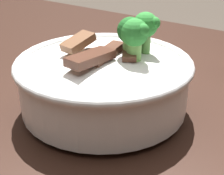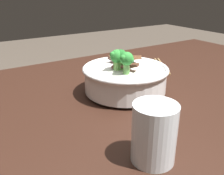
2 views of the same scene
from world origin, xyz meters
name	(u,v)px [view 1 (image 1 of 2)]	position (x,y,z in m)	size (l,w,h in m)	color
dining_table	(64,134)	(0.00, 0.00, 0.66)	(1.38, 0.92, 0.78)	black
rice_bowl	(105,76)	(0.12, -0.03, 0.83)	(0.25, 0.25, 0.14)	white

